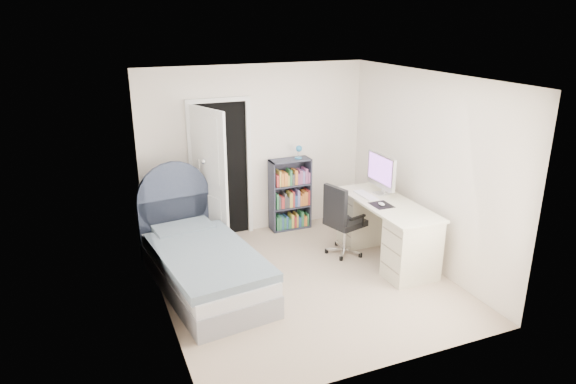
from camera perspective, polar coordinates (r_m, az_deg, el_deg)
name	(u,v)px	position (r m, az deg, el deg)	size (l,w,h in m)	color
room_shell	(306,186)	(6.00, 2.01, 0.67)	(3.50, 3.70, 2.60)	tan
door	(213,175)	(7.22, -8.30, 1.89)	(0.92, 0.79, 2.06)	black
bed	(202,262)	(6.36, -9.52, -7.73)	(1.27, 2.27, 1.33)	gray
nightstand	(185,221)	(7.42, -11.41, -3.17)	(0.39, 0.39, 0.58)	tan
floor_lamp	(203,213)	(7.25, -9.38, -2.26)	(0.19, 0.19, 1.32)	silver
bookcase	(291,196)	(7.85, 0.30, -0.48)	(0.62, 0.26, 1.31)	#373A4B
desk	(386,228)	(7.00, 10.81, -3.94)	(0.67, 1.67, 1.37)	beige
office_chair	(341,217)	(6.98, 5.94, -2.79)	(0.55, 0.57, 1.01)	silver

